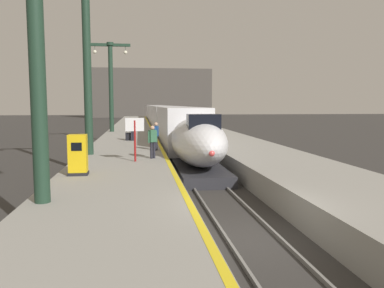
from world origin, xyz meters
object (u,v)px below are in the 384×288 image
(station_column_far, at_px, (111,78))
(passenger_far_waiting, at_px, (153,139))
(rolling_suitcase, at_px, (128,136))
(passenger_near_edge, at_px, (132,128))
(station_column_mid, at_px, (87,48))
(ticket_machine_yellow, at_px, (78,156))
(passenger_mid_platform, at_px, (156,134))
(departure_info_board, at_px, (135,131))
(highspeed_train_main, at_px, (162,118))

(station_column_far, relative_size, passenger_far_waiting, 5.26)
(rolling_suitcase, bearing_deg, passenger_near_edge, -40.42)
(station_column_mid, height_order, ticket_machine_yellow, station_column_mid)
(station_column_mid, xyz_separation_m, passenger_far_waiting, (3.43, -2.08, -4.80))
(passenger_near_edge, bearing_deg, station_column_mid, -105.99)
(ticket_machine_yellow, bearing_deg, rolling_suitcase, 83.87)
(station_column_far, bearing_deg, passenger_near_edge, -77.69)
(passenger_far_waiting, distance_m, ticket_machine_yellow, 5.28)
(station_column_far, height_order, passenger_near_edge, station_column_far)
(passenger_mid_platform, xyz_separation_m, departure_info_board, (-1.22, -4.41, 0.52))
(station_column_mid, height_order, passenger_far_waiting, station_column_mid)
(highspeed_train_main, distance_m, ticket_machine_yellow, 38.81)
(passenger_near_edge, height_order, passenger_mid_platform, same)
(highspeed_train_main, xyz_separation_m, ticket_machine_yellow, (-5.55, -38.41, -0.18))
(rolling_suitcase, bearing_deg, highspeed_train_main, 80.53)
(passenger_near_edge, bearing_deg, highspeed_train_main, 81.41)
(passenger_near_edge, distance_m, departure_info_board, 10.84)
(passenger_mid_platform, bearing_deg, highspeed_train_main, 86.01)
(highspeed_train_main, height_order, departure_info_board, highspeed_train_main)
(ticket_machine_yellow, relative_size, departure_info_board, 0.75)
(station_column_mid, bearing_deg, passenger_mid_platform, 20.20)
(passenger_far_waiting, xyz_separation_m, departure_info_board, (-0.88, -0.95, 0.52))
(highspeed_train_main, relative_size, station_column_mid, 7.91)
(station_column_far, relative_size, passenger_near_edge, 5.26)
(highspeed_train_main, xyz_separation_m, passenger_near_edge, (-3.67, -24.25, 0.07))
(station_column_far, bearing_deg, rolling_suitcase, -79.19)
(station_column_mid, xyz_separation_m, ticket_machine_yellow, (0.35, -6.36, -5.05))
(passenger_far_waiting, xyz_separation_m, ticket_machine_yellow, (-3.08, -4.28, -0.25))
(ticket_machine_yellow, bearing_deg, highspeed_train_main, 81.78)
(passenger_far_waiting, bearing_deg, station_column_mid, 148.76)
(passenger_near_edge, bearing_deg, ticket_machine_yellow, -97.58)
(passenger_mid_platform, height_order, departure_info_board, departure_info_board)
(station_column_mid, relative_size, station_column_far, 1.09)
(station_column_mid, relative_size, rolling_suitcase, 9.85)
(ticket_machine_yellow, bearing_deg, station_column_mid, 93.15)
(passenger_mid_platform, bearing_deg, rolling_suitcase, 105.50)
(passenger_near_edge, bearing_deg, passenger_mid_platform, -76.63)
(passenger_far_waiting, bearing_deg, passenger_near_edge, 96.87)
(rolling_suitcase, bearing_deg, departure_info_board, -86.70)
(highspeed_train_main, bearing_deg, station_column_mid, -100.43)
(highspeed_train_main, distance_m, rolling_suitcase, 24.31)
(ticket_machine_yellow, bearing_deg, station_column_far, 90.82)
(passenger_mid_platform, bearing_deg, station_column_mid, -159.80)
(station_column_mid, distance_m, passenger_mid_platform, 6.25)
(ticket_machine_yellow, bearing_deg, departure_info_board, 56.65)
(passenger_near_edge, distance_m, passenger_mid_platform, 6.60)
(rolling_suitcase, bearing_deg, station_column_far, 100.81)
(ticket_machine_yellow, bearing_deg, passenger_near_edge, 82.42)
(passenger_mid_platform, height_order, rolling_suitcase, passenger_mid_platform)
(station_column_far, distance_m, passenger_near_edge, 11.36)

